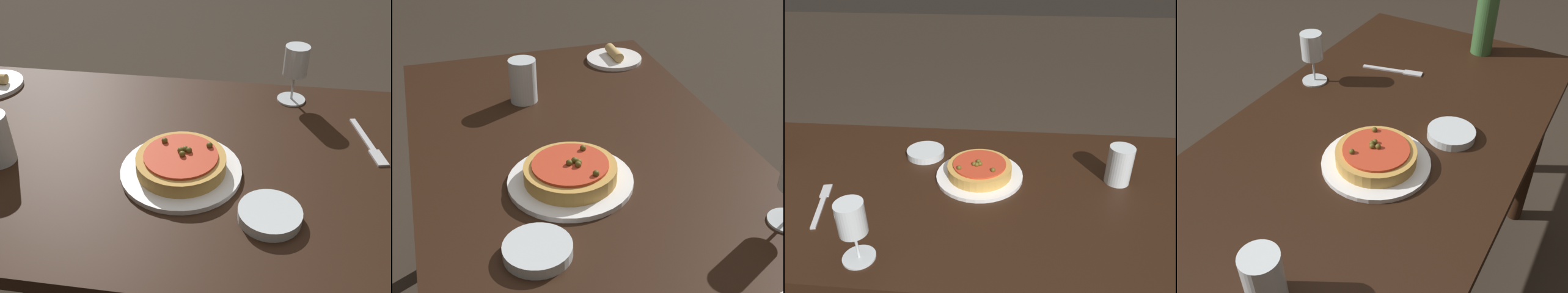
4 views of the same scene
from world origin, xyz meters
TOP-DOWN VIEW (x-y plane):
  - dining_table at (0.00, 0.00)m, footprint 1.60×0.78m
  - dinner_plate at (-0.02, -0.06)m, footprint 0.27×0.27m
  - pizza at (-0.02, -0.06)m, footprint 0.20×0.20m
  - wine_glass at (0.23, 0.30)m, footprint 0.08×0.08m
  - water_cup at (-0.44, -0.08)m, footprint 0.07×0.07m
  - side_bowl at (0.17, -0.18)m, footprint 0.13×0.13m
  - fork at (0.41, 0.11)m, footprint 0.06×0.20m

SIDE VIEW (x-z plane):
  - dining_table at x=0.00m, z-range 0.29..1.04m
  - fork at x=0.41m, z-range 0.76..0.76m
  - dinner_plate at x=-0.02m, z-range 0.76..0.77m
  - side_bowl at x=0.17m, z-range 0.76..0.78m
  - pizza at x=-0.02m, z-range 0.76..0.81m
  - water_cup at x=-0.44m, z-range 0.76..0.88m
  - wine_glass at x=0.23m, z-range 0.79..0.95m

